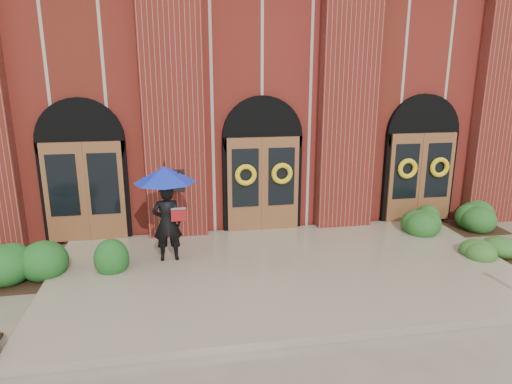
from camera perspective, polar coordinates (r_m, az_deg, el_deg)
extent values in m
plane|color=gray|center=(10.01, 3.83, -10.62)|extent=(90.00, 90.00, 0.00)
cube|color=gray|center=(10.11, 3.64, -9.88)|extent=(10.00, 5.30, 0.15)
cube|color=maroon|center=(17.80, -2.92, 12.40)|extent=(16.00, 12.00, 7.00)
cube|color=black|center=(11.54, -9.92, 1.39)|extent=(0.40, 0.05, 0.55)
cube|color=maroon|center=(11.50, -10.35, 10.68)|extent=(1.50, 0.45, 7.00)
cube|color=maroon|center=(12.34, 11.43, 10.91)|extent=(1.50, 0.45, 7.00)
cube|color=maroon|center=(14.58, 28.42, 10.03)|extent=(1.50, 0.45, 7.00)
cube|color=brown|center=(12.05, -20.62, 0.00)|extent=(1.90, 0.10, 2.50)
cylinder|color=black|center=(11.94, -21.06, 5.97)|extent=(2.10, 0.22, 2.10)
cube|color=brown|center=(12.03, 0.90, 0.97)|extent=(1.90, 0.10, 2.50)
cylinder|color=black|center=(11.93, 0.79, 6.96)|extent=(2.10, 0.22, 2.10)
cube|color=brown|center=(13.60, 19.87, 1.71)|extent=(1.90, 0.10, 2.50)
cylinder|color=black|center=(13.50, 20.05, 7.02)|extent=(2.10, 0.22, 2.10)
torus|color=yellow|center=(11.77, -1.29, 2.14)|extent=(0.57, 0.13, 0.57)
torus|color=yellow|center=(11.95, 3.27, 2.32)|extent=(0.57, 0.13, 0.57)
torus|color=yellow|center=(13.20, 18.43, 2.80)|extent=(0.57, 0.13, 0.57)
torus|color=yellow|center=(13.68, 21.98, 2.88)|extent=(0.57, 0.13, 0.57)
imported|color=black|center=(10.37, -11.03, -3.81)|extent=(0.65, 0.44, 1.76)
cone|color=#1629B0|center=(10.07, -11.35, 2.19)|extent=(1.40, 1.40, 0.35)
cylinder|color=black|center=(10.13, -10.93, -0.44)|extent=(0.02, 0.02, 0.59)
cube|color=#B2B4B8|center=(10.16, -9.65, -2.75)|extent=(0.33, 0.17, 0.26)
cube|color=maroon|center=(10.07, -9.65, -2.92)|extent=(0.33, 0.03, 0.26)
ellipsoid|color=#1A4E1A|center=(10.83, -25.49, -7.80)|extent=(3.11, 1.24, 0.80)
ellipsoid|color=#21501C|center=(13.76, 23.19, -3.05)|extent=(2.65, 1.06, 0.68)
ellipsoid|color=#2D571F|center=(12.19, 28.58, -6.55)|extent=(1.29, 1.11, 0.46)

